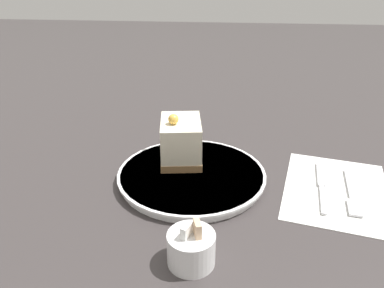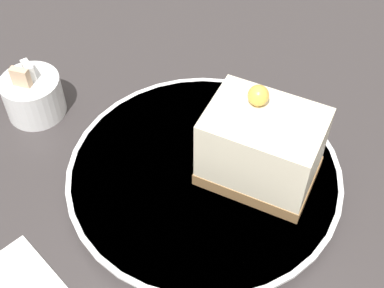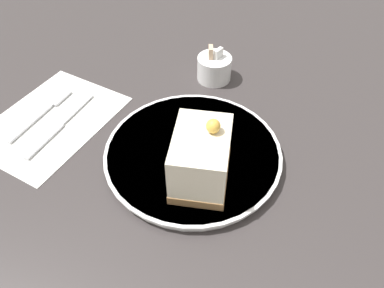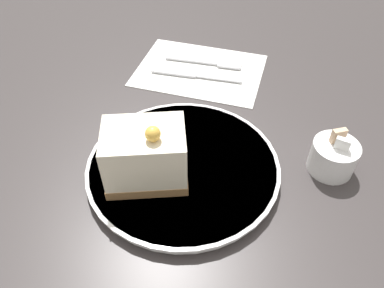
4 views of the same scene
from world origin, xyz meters
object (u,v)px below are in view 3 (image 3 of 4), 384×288
(plate, at_px, (192,156))
(fork, at_px, (45,110))
(knife, at_px, (55,130))
(cake_slice, at_px, (201,158))
(sugar_bowl, at_px, (214,68))

(plate, relative_size, fork, 1.81)
(fork, xyz_separation_m, knife, (0.04, -0.04, 0.00))
(cake_slice, xyz_separation_m, fork, (-0.31, 0.08, -0.05))
(cake_slice, relative_size, sugar_bowl, 1.71)
(cake_slice, xyz_separation_m, knife, (-0.27, 0.04, -0.05))
(plate, height_order, fork, plate)
(plate, bearing_deg, sugar_bowl, 95.66)
(knife, bearing_deg, cake_slice, 1.40)
(cake_slice, height_order, fork, cake_slice)
(fork, bearing_deg, knife, -34.33)
(plate, bearing_deg, cake_slice, -58.75)
(knife, xyz_separation_m, sugar_bowl, (0.22, 0.23, 0.02))
(cake_slice, relative_size, fork, 0.77)
(plate, distance_m, cake_slice, 0.07)
(cake_slice, bearing_deg, fork, 158.06)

